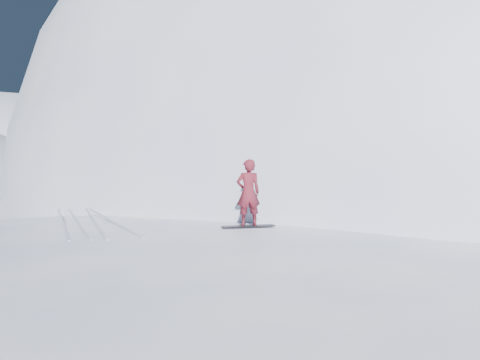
{
  "coord_description": "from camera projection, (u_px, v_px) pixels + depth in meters",
  "views": [
    {
      "loc": [
        0.44,
        -7.31,
        4.19
      ],
      "look_at": [
        2.98,
        4.88,
        3.5
      ],
      "focal_mm": 35.0,
      "sensor_mm": 36.0,
      "label": 1
    }
  ],
  "objects": [
    {
      "name": "board_tracks",
      "position": [
        86.0,
        221.0,
        12.44
      ],
      "size": [
        2.74,
        5.91,
        0.04
      ],
      "color": "silver",
      "rests_on": "ground"
    },
    {
      "name": "summit_peak",
      "position": [
        420.0,
        207.0,
        37.18
      ],
      "size": [
        60.0,
        56.0,
        56.0
      ],
      "primitive_type": "ellipsoid",
      "color": "white",
      "rests_on": "ground"
    },
    {
      "name": "peak_shoulder",
      "position": [
        301.0,
        222.0,
        28.87
      ],
      "size": [
        28.0,
        24.0,
        18.0
      ],
      "primitive_type": "ellipsoid",
      "color": "white",
      "rests_on": "ground"
    },
    {
      "name": "snowboarder",
      "position": [
        248.0,
        193.0,
        11.51
      ],
      "size": [
        0.61,
        0.42,
        1.64
      ],
      "primitive_type": "imported",
      "rotation": [
        0.0,
        0.0,
        3.18
      ],
      "color": "maroon",
      "rests_on": "snowboard"
    },
    {
      "name": "snowboard",
      "position": [
        248.0,
        226.0,
        11.55
      ],
      "size": [
        1.35,
        0.31,
        0.02
      ],
      "primitive_type": "cube",
      "rotation": [
        0.0,
        0.0,
        0.04
      ],
      "color": "black",
      "rests_on": "near_ridge"
    },
    {
      "name": "near_ridge",
      "position": [
        170.0,
        342.0,
        10.43
      ],
      "size": [
        36.0,
        28.0,
        4.8
      ],
      "primitive_type": "ellipsoid",
      "color": "white",
      "rests_on": "ground"
    }
  ]
}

